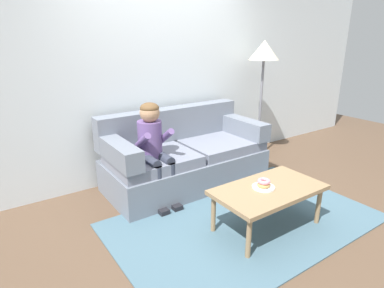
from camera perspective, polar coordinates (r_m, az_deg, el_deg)
name	(u,v)px	position (r m, az deg, el deg)	size (l,w,h in m)	color
ground	(228,211)	(3.53, 6.35, -11.54)	(10.00, 10.00, 0.00)	brown
wall_back	(159,65)	(4.22, -5.73, 13.54)	(8.00, 0.10, 2.80)	silver
area_rug	(244,221)	(3.37, 9.18, -13.14)	(2.58, 1.60, 0.01)	#476675
couch	(184,158)	(4.00, -1.34, -2.39)	(1.93, 0.90, 0.90)	slate
coffee_table	(268,192)	(3.14, 13.25, -8.18)	(1.04, 0.59, 0.42)	#937551
person_child	(153,144)	(3.47, -6.76, 0.07)	(0.34, 0.58, 1.10)	#664C84
plate	(263,187)	(3.10, 12.39, -7.40)	(0.21, 0.21, 0.01)	white
donut	(264,185)	(3.09, 12.43, -6.98)	(0.12, 0.12, 0.04)	tan
donut_second	(264,181)	(3.08, 12.47, -6.37)	(0.12, 0.12, 0.04)	pink
toy_controller	(261,196)	(3.82, 12.06, -8.94)	(0.23, 0.09, 0.05)	red
floor_lamp	(264,59)	(4.74, 12.45, 14.37)	(0.41, 0.41, 1.70)	slate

